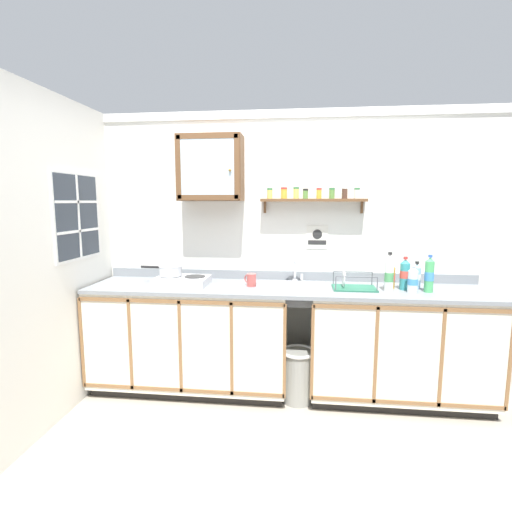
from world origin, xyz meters
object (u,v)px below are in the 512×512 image
at_px(hot_plate_stove, 182,281).
at_px(wall_cabinet, 211,168).
at_px(saucepan, 170,270).
at_px(bottle_water_clear_5, 413,280).
at_px(bottle_soda_green_1, 429,275).
at_px(bottle_opaque_white_2, 389,274).
at_px(dish_rack, 353,286).
at_px(bottle_juice_amber_3, 391,276).
at_px(bottle_detergent_teal_4, 405,274).
at_px(trash_bin, 298,374).
at_px(mug, 251,280).
at_px(warning_sign, 317,237).
at_px(bottle_water_blue_0, 416,276).
at_px(sink, 291,290).

bearing_deg(hot_plate_stove, wall_cabinet, 41.00).
height_order(saucepan, bottle_water_clear_5, bottle_water_clear_5).
bearing_deg(bottle_soda_green_1, bottle_opaque_white_2, -179.46).
bearing_deg(dish_rack, wall_cabinet, 171.26).
xyz_separation_m(bottle_opaque_white_2, bottle_juice_amber_3, (0.04, 0.11, -0.04)).
height_order(hot_plate_stove, dish_rack, dish_rack).
height_order(bottle_juice_amber_3, bottle_detergent_teal_4, bottle_detergent_teal_4).
relative_size(bottle_opaque_white_2, trash_bin, 0.71).
xyz_separation_m(dish_rack, mug, (-0.83, 0.01, 0.03)).
distance_m(saucepan, mug, 0.70).
height_order(bottle_juice_amber_3, wall_cabinet, wall_cabinet).
relative_size(bottle_detergent_teal_4, mug, 2.44).
distance_m(hot_plate_stove, dish_rack, 1.42).
bearing_deg(warning_sign, bottle_water_blue_0, -16.51).
bearing_deg(wall_cabinet, bottle_opaque_white_2, -9.12).
bearing_deg(bottle_opaque_white_2, sink, 172.90).
height_order(dish_rack, mug, dish_rack).
bearing_deg(bottle_opaque_white_2, bottle_detergent_teal_4, 27.58).
bearing_deg(hot_plate_stove, saucepan, 167.59).
relative_size(bottle_soda_green_1, bottle_water_clear_5, 1.30).
height_order(sink, bottle_soda_green_1, sink).
height_order(bottle_soda_green_1, trash_bin, bottle_soda_green_1).
bearing_deg(sink, hot_plate_stove, -176.93).
bearing_deg(dish_rack, bottle_opaque_white_2, -10.82).
relative_size(saucepan, bottle_juice_amber_3, 1.68).
xyz_separation_m(bottle_detergent_teal_4, warning_sign, (-0.68, 0.28, 0.26)).
distance_m(bottle_water_clear_5, trash_bin, 1.18).
bearing_deg(bottle_opaque_white_2, hot_plate_stove, 178.45).
bearing_deg(sink, bottle_water_blue_0, 1.52).
distance_m(bottle_water_clear_5, mug, 1.27).
relative_size(wall_cabinet, warning_sign, 2.70).
bearing_deg(mug, warning_sign, 28.50).
bearing_deg(bottle_soda_green_1, sink, 175.05).
distance_m(bottle_opaque_white_2, bottle_water_clear_5, 0.18).
relative_size(bottle_juice_amber_3, trash_bin, 0.50).
bearing_deg(saucepan, mug, -0.99).
xyz_separation_m(bottle_detergent_teal_4, wall_cabinet, (-1.60, 0.16, 0.86)).
bearing_deg(wall_cabinet, bottle_juice_amber_3, -4.69).
relative_size(bottle_juice_amber_3, bottle_detergent_teal_4, 0.82).
distance_m(bottle_water_clear_5, dish_rack, 0.45).
bearing_deg(bottle_detergent_teal_4, hot_plate_stove, -179.19).
height_order(bottle_water_blue_0, mug, bottle_water_blue_0).
bearing_deg(wall_cabinet, bottle_water_clear_5, -9.28).
distance_m(bottle_water_blue_0, wall_cabinet, 1.92).
height_order(sink, trash_bin, sink).
xyz_separation_m(dish_rack, trash_bin, (-0.43, -0.11, -0.72)).
bearing_deg(bottle_water_clear_5, saucepan, 177.03).
height_order(hot_plate_stove, bottle_soda_green_1, bottle_soda_green_1).
xyz_separation_m(saucepan, dish_rack, (1.53, -0.02, -0.10)).
xyz_separation_m(bottle_juice_amber_3, bottle_water_clear_5, (0.13, -0.14, 0.00)).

